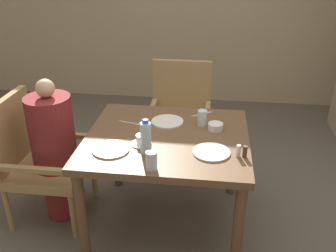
{
  "coord_description": "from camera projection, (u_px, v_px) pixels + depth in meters",
  "views": [
    {
      "loc": [
        0.3,
        -2.25,
        1.94
      ],
      "look_at": [
        0.0,
        0.05,
        0.8
      ],
      "focal_mm": 40.0,
      "sensor_mm": 36.0,
      "label": 1
    }
  ],
  "objects": [
    {
      "name": "dining_table",
      "position": [
        167.0,
        148.0,
        2.61
      ],
      "size": [
        1.11,
        1.0,
        0.75
      ],
      "color": "brown",
      "rests_on": "ground_plane"
    },
    {
      "name": "plate_main_left",
      "position": [
        111.0,
        149.0,
        2.38
      ],
      "size": [
        0.24,
        0.24,
        0.01
      ],
      "color": "white",
      "rests_on": "dining_table"
    },
    {
      "name": "ground_plane",
      "position": [
        167.0,
        221.0,
        2.89
      ],
      "size": [
        16.0,
        16.0,
        0.0
      ],
      "primitive_type": "plane",
      "color": "#60564C"
    },
    {
      "name": "glass_tall_mid",
      "position": [
        151.0,
        161.0,
        2.16
      ],
      "size": [
        0.07,
        0.07,
        0.12
      ],
      "color": "silver",
      "rests_on": "dining_table"
    },
    {
      "name": "plate_main_right",
      "position": [
        211.0,
        152.0,
        2.35
      ],
      "size": [
        0.24,
        0.24,
        0.01
      ],
      "color": "white",
      "rests_on": "dining_table"
    },
    {
      "name": "glass_tall_near",
      "position": [
        202.0,
        118.0,
        2.69
      ],
      "size": [
        0.07,
        0.07,
        0.12
      ],
      "color": "silver",
      "rests_on": "dining_table"
    },
    {
      "name": "fork_beside_plate",
      "position": [
        132.0,
        123.0,
        2.74
      ],
      "size": [
        0.17,
        0.06,
        0.0
      ],
      "color": "silver",
      "rests_on": "dining_table"
    },
    {
      "name": "chair_far_side",
      "position": [
        180.0,
        113.0,
        3.5
      ],
      "size": [
        0.56,
        0.56,
        0.96
      ],
      "color": "#A88451",
      "rests_on": "ground_plane"
    },
    {
      "name": "chair_left_side",
      "position": [
        36.0,
        156.0,
        2.78
      ],
      "size": [
        0.56,
        0.56,
        0.96
      ],
      "color": "#A88451",
      "rests_on": "ground_plane"
    },
    {
      "name": "plate_dessert_center",
      "position": [
        167.0,
        122.0,
        2.75
      ],
      "size": [
        0.24,
        0.24,
        0.01
      ],
      "color": "white",
      "rests_on": "dining_table"
    },
    {
      "name": "pepper_shaker",
      "position": [
        245.0,
        152.0,
        2.29
      ],
      "size": [
        0.03,
        0.03,
        0.07
      ],
      "color": "#4C3D2D",
      "rests_on": "dining_table"
    },
    {
      "name": "water_bottle",
      "position": [
        146.0,
        138.0,
        2.31
      ],
      "size": [
        0.07,
        0.07,
        0.23
      ],
      "color": "silver",
      "rests_on": "dining_table"
    },
    {
      "name": "teacup_with_saucer",
      "position": [
        141.0,
        141.0,
        2.44
      ],
      "size": [
        0.14,
        0.14,
        0.07
      ],
      "color": "white",
      "rests_on": "dining_table"
    },
    {
      "name": "salt_shaker",
      "position": [
        238.0,
        151.0,
        2.3
      ],
      "size": [
        0.03,
        0.03,
        0.08
      ],
      "color": "white",
      "rests_on": "dining_table"
    },
    {
      "name": "knife_beside_plate",
      "position": [
        203.0,
        114.0,
        2.88
      ],
      "size": [
        0.16,
        0.12,
        0.0
      ],
      "color": "silver",
      "rests_on": "dining_table"
    },
    {
      "name": "diner_in_left_chair",
      "position": [
        55.0,
        150.0,
        2.73
      ],
      "size": [
        0.32,
        0.32,
        1.12
      ],
      "color": "maroon",
      "rests_on": "ground_plane"
    },
    {
      "name": "bowl_small",
      "position": [
        215.0,
        127.0,
        2.63
      ],
      "size": [
        0.11,
        0.11,
        0.05
      ],
      "color": "white",
      "rests_on": "dining_table"
    }
  ]
}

